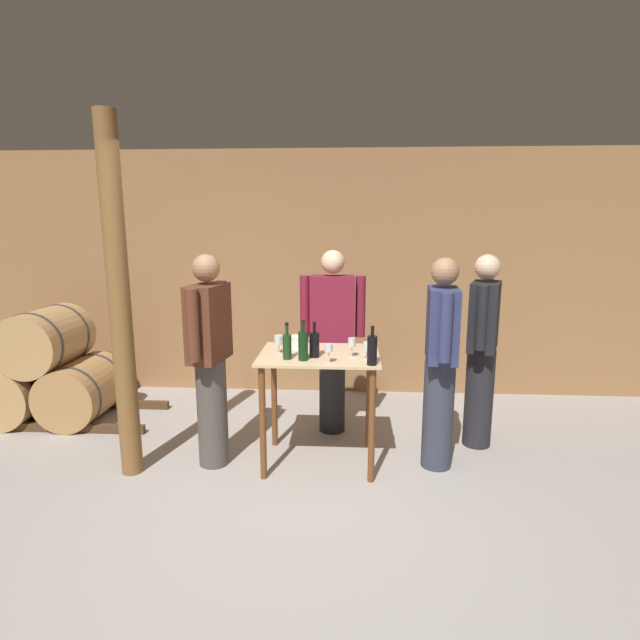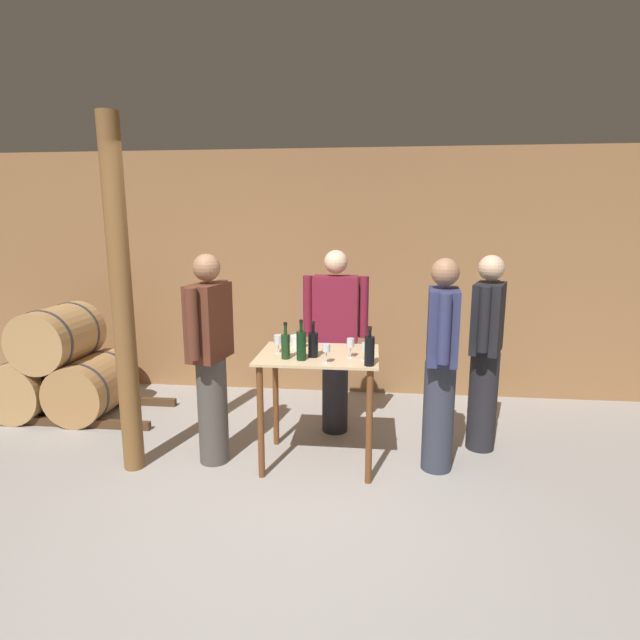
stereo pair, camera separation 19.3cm
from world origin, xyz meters
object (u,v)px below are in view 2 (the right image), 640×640
Objects in this scene: wine_glass_near_right at (351,344)px; person_visitor_near_door at (335,338)px; wine_bottle_right at (369,350)px; wine_glass_far_side at (365,348)px; person_visitor_with_scarf at (210,355)px; wine_glass_near_left at (278,340)px; wine_bottle_center at (313,344)px; ice_bucket at (298,341)px; person_host at (441,361)px; wine_bottle_far_left at (286,345)px; wooden_post at (122,301)px; wine_glass_near_center at (326,349)px; person_visitor_bearded at (486,349)px; wine_bottle_left at (301,345)px.

wine_glass_near_right is 0.09× the size of person_visitor_near_door.
wine_bottle_right is 2.15× the size of wine_glass_far_side.
wine_glass_near_left is at bearing 6.99° from person_visitor_with_scarf.
wine_bottle_center is 0.33m from ice_bucket.
person_visitor_near_door is (0.40, 0.65, -0.13)m from wine_glass_near_left.
wine_glass_far_side is at bearing -166.93° from person_host.
person_host reaches higher than wine_glass_near_right.
wine_glass_near_right is at bearing 9.69° from wine_bottle_far_left.
wine_glass_near_left is 0.77m from person_visitor_near_door.
person_host is at bearing 6.43° from wine_glass_near_right.
person_host is (2.40, 0.24, -0.46)m from wooden_post.
wine_glass_far_side is (0.11, -0.06, -0.02)m from wine_glass_near_right.
person_visitor_with_scarf reaches higher than person_visitor_near_door.
wine_glass_near_center is at bearing -53.77° from wine_bottle_center.
person_visitor_near_door reaches higher than ice_bucket.
person_visitor_near_door is (0.31, 0.81, -0.13)m from wine_bottle_far_left.
wine_bottle_far_left reaches higher than wine_glass_near_right.
wine_glass_far_side is at bearing -10.96° from wine_glass_near_left.
person_visitor_with_scarf is 2.27m from person_visitor_bearded.
wine_glass_near_center is at bearing -157.34° from wine_glass_far_side.
wooden_post reaches higher than person_visitor_with_scarf.
person_visitor_with_scarf is (-0.94, 0.18, -0.13)m from wine_glass_near_center.
wine_bottle_left is 0.38m from wine_glass_near_right.
wine_bottle_center is at bearing 156.78° from wine_bottle_right.
wine_bottle_right is (0.51, -0.09, -0.00)m from wine_bottle_left.
wine_bottle_left is 1.07× the size of wine_bottle_right.
wine_glass_far_side is at bearing -151.22° from person_visitor_bearded.
wooden_post reaches higher than wine_bottle_center.
wooden_post is 18.70× the size of wine_glass_near_left.
person_host is (1.05, 0.19, -0.15)m from wine_bottle_left.
person_visitor_near_door reaches higher than wine_bottle_right.
wine_glass_near_center is at bearing -18.57° from wine_bottle_left.
wine_bottle_left reaches higher than wine_bottle_center.
wine_glass_near_left is at bearing 169.04° from wine_glass_far_side.
wine_glass_near_center is 0.90m from person_host.
wine_bottle_right is 0.17× the size of person_visitor_bearded.
person_visitor_with_scarf is at bearing -177.87° from person_host.
wine_glass_near_left is 0.48m from wine_glass_near_center.
wine_glass_near_center is 1.22× the size of ice_bucket.
person_visitor_bearded is at bearing 44.46° from person_host.
wine_glass_near_center is 0.97m from person_visitor_with_scarf.
wine_bottle_center reaches higher than wine_glass_far_side.
person_visitor_bearded is (1.00, 0.55, -0.13)m from wine_glass_far_side.
wine_glass_near_center is 0.09× the size of person_host.
person_visitor_near_door is at bearing 90.30° from wine_glass_near_center.
wine_bottle_far_left is 0.13m from wine_bottle_left.
wooden_post is 18.58× the size of wine_glass_near_center.
wine_bottle_left is at bearing -129.35° from wine_bottle_center.
wine_bottle_left reaches higher than wine_bottle_right.
person_visitor_near_door is (-0.32, 0.92, -0.14)m from wine_bottle_right.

